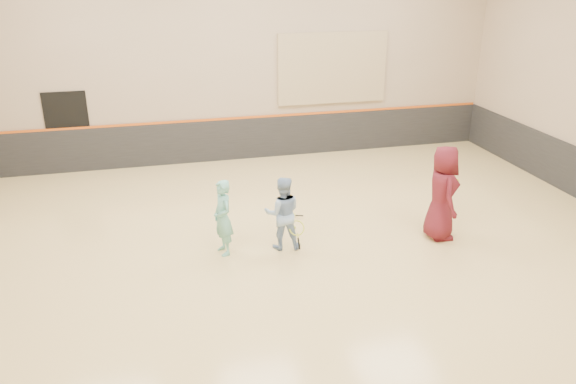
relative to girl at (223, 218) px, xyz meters
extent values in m
cube|color=tan|center=(1.19, -0.38, -0.85)|extent=(15.00, 12.00, 0.20)
cube|color=tan|center=(1.19, 5.63, 2.25)|extent=(15.00, 0.02, 6.00)
cube|color=tan|center=(1.19, -6.39, 2.25)|extent=(15.00, 0.02, 6.00)
cube|color=#232326|center=(1.19, 5.59, -0.15)|extent=(14.90, 0.04, 1.20)
cube|color=#D85914|center=(1.19, 5.58, 0.47)|extent=(14.90, 0.03, 0.06)
cube|color=tan|center=(3.99, 5.57, 1.75)|extent=(3.20, 0.08, 2.00)
cube|color=black|center=(-3.31, 5.60, 0.35)|extent=(1.10, 0.05, 2.20)
imported|color=#6FC1B7|center=(0.00, 0.00, 0.00)|extent=(0.48, 0.62, 1.50)
imported|color=#8AAAD6|center=(1.16, -0.05, -0.01)|extent=(0.80, 0.67, 1.49)
imported|color=#58141F|center=(4.39, -0.37, 0.23)|extent=(0.75, 1.03, 1.96)
sphere|color=yellow|center=(1.49, -0.07, -0.72)|extent=(0.07, 0.07, 0.07)
sphere|color=gold|center=(4.61, -0.52, 0.52)|extent=(0.07, 0.07, 0.07)
sphere|color=#CCD932|center=(1.59, 0.70, -0.72)|extent=(0.07, 0.07, 0.07)
camera|label=1|loc=(-1.16, -9.75, 4.49)|focal=35.00mm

